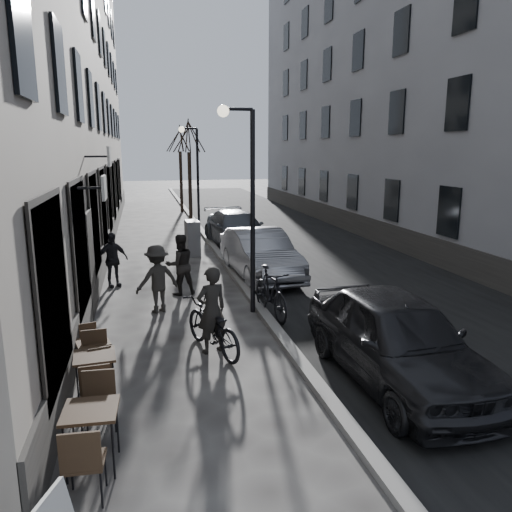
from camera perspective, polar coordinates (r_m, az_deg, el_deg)
name	(u,v)px	position (r m, az deg, el deg)	size (l,w,h in m)	color
ground	(344,444)	(7.66, 10.08, -20.40)	(120.00, 120.00, 0.00)	#393633
road	(287,238)	(23.21, 3.56, 2.03)	(7.30, 60.00, 0.00)	black
kerb	(209,240)	(22.46, -5.42, 1.80)	(0.25, 60.00, 0.12)	gray
building_left	(48,48)	(22.99, -22.69, 21.10)	(4.00, 35.00, 16.00)	gray
building_right	(403,62)	(25.78, 16.44, 20.45)	(4.00, 35.00, 16.00)	gray
streetlamp_near	(246,188)	(12.19, -1.18, 7.77)	(0.90, 0.28, 5.09)	black
streetlamp_far	(194,169)	(24.05, -7.10, 9.89)	(0.90, 0.28, 5.09)	black
tree_near	(189,137)	(27.03, -7.70, 13.31)	(2.40, 2.40, 5.70)	black
tree_far	(180,139)	(33.01, -8.70, 13.07)	(2.40, 2.40, 5.70)	black
bistro_set_a	(92,432)	(7.16, -18.25, -18.57)	(0.72, 1.71, 1.00)	#302215
bistro_set_b	(96,373)	(8.83, -17.86, -12.57)	(0.71, 1.65, 0.96)	#302215
bistro_set_c	(94,355)	(9.69, -18.06, -10.75)	(0.73, 1.44, 0.82)	#302215
utility_cabinet	(192,238)	(19.56, -7.27, 2.05)	(0.50, 0.91, 1.37)	slate
bicycle	(212,326)	(10.30, -5.05, -8.01)	(0.73, 2.10, 1.10)	black
cyclist_rider	(212,310)	(10.18, -5.09, -6.16)	(0.66, 0.43, 1.81)	black
pedestrian_near	(180,265)	(14.31, -8.69, -0.98)	(0.85, 0.66, 1.74)	black
pedestrian_mid	(157,279)	(12.88, -11.22, -2.56)	(1.12, 0.65, 1.74)	#2A2825
pedestrian_far	(112,260)	(15.58, -16.12, -0.41)	(0.97, 0.40, 1.65)	black
car_near	(397,339)	(9.27, 15.82, -9.07)	(1.92, 4.77, 1.63)	black
car_mid	(260,254)	(16.09, 0.47, 0.25)	(1.62, 4.65, 1.53)	gray
car_far	(237,229)	(21.29, -2.20, 3.10)	(2.05, 5.04, 1.46)	#3E434A
moped	(271,293)	(12.34, 1.68, -4.19)	(0.58, 2.06, 1.24)	black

